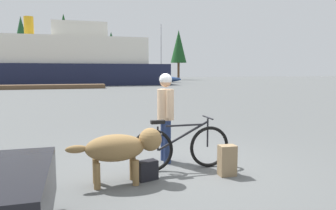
# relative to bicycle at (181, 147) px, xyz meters

# --- Properties ---
(ground_plane) EXTENTS (160.00, 160.00, 0.00)m
(ground_plane) POSITION_rel_bicycle_xyz_m (-0.08, 0.22, -0.40)
(ground_plane) COLOR #595B5B
(bicycle) EXTENTS (1.82, 0.44, 0.93)m
(bicycle) POSITION_rel_bicycle_xyz_m (0.00, 0.00, 0.00)
(bicycle) COLOR black
(bicycle) RESTS_ON ground_plane
(person_cyclist) EXTENTS (0.32, 0.53, 1.71)m
(person_cyclist) POSITION_rel_bicycle_xyz_m (-0.13, 0.55, 0.62)
(person_cyclist) COLOR navy
(person_cyclist) RESTS_ON ground_plane
(dog) EXTENTS (1.47, 0.49, 0.86)m
(dog) POSITION_rel_bicycle_xyz_m (-1.11, -0.41, 0.17)
(dog) COLOR olive
(dog) RESTS_ON ground_plane
(backpack) EXTENTS (0.29, 0.21, 0.51)m
(backpack) POSITION_rel_bicycle_xyz_m (0.64, -0.52, -0.15)
(backpack) COLOR #8C7251
(backpack) RESTS_ON ground_plane
(handbag_pannier) EXTENTS (0.36, 0.26, 0.32)m
(handbag_pannier) POSITION_rel_bicycle_xyz_m (-0.69, -0.36, -0.25)
(handbag_pannier) COLOR black
(handbag_pannier) RESTS_ON ground_plane
(dock_pier) EXTENTS (13.21, 2.03, 0.40)m
(dock_pier) POSITION_rel_bicycle_xyz_m (-5.53, 27.69, -0.20)
(dock_pier) COLOR brown
(dock_pier) RESTS_ON ground_plane
(ferry_boat) EXTENTS (26.57, 8.48, 8.18)m
(ferry_boat) POSITION_rel_bicycle_xyz_m (-3.59, 36.29, 2.42)
(ferry_boat) COLOR #191E38
(ferry_boat) RESTS_ON ground_plane
(sailboat_moored) EXTENTS (6.34, 1.77, 8.65)m
(sailboat_moored) POSITION_rel_bicycle_xyz_m (10.72, 40.95, 0.11)
(sailboat_moored) COLOR navy
(sailboat_moored) RESTS_ON ground_plane
(pine_tree_far_left) EXTENTS (3.61, 3.61, 10.80)m
(pine_tree_far_left) POSITION_rel_bicycle_xyz_m (-10.21, 53.06, 6.46)
(pine_tree_far_left) COLOR #4C331E
(pine_tree_far_left) RESTS_ON ground_plane
(pine_tree_center) EXTENTS (4.06, 4.06, 11.17)m
(pine_tree_center) POSITION_rel_bicycle_xyz_m (-3.36, 50.98, 6.64)
(pine_tree_center) COLOR #4C331E
(pine_tree_center) RESTS_ON ground_plane
(pine_tree_far_right) EXTENTS (3.07, 3.07, 9.55)m
(pine_tree_far_right) POSITION_rel_bicycle_xyz_m (17.58, 53.36, 5.98)
(pine_tree_far_right) COLOR #4C331E
(pine_tree_far_right) RESTS_ON ground_plane
(pine_tree_mid_back) EXTENTS (3.91, 3.91, 9.21)m
(pine_tree_mid_back) POSITION_rel_bicycle_xyz_m (5.10, 57.13, 5.48)
(pine_tree_mid_back) COLOR #4C331E
(pine_tree_mid_back) RESTS_ON ground_plane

